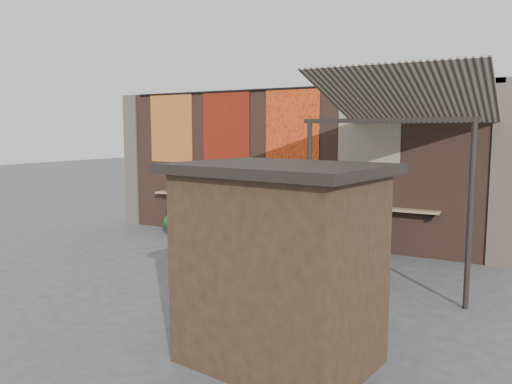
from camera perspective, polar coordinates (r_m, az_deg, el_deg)
ground at (r=11.19m, az=-2.85°, el=-8.05°), size 70.00×70.00×0.00m
brick_wall at (r=13.21m, az=3.31°, el=3.04°), size 10.00×0.40×4.00m
pier_left at (r=16.16m, az=-13.56°, el=3.57°), size 0.50×0.50×4.00m
pier_right at (r=11.91m, az=26.46°, el=1.91°), size 0.50×0.50×4.00m
eating_counter at (r=12.97m, az=2.57°, el=-1.02°), size 8.00×0.32×0.05m
shelf_box at (r=12.31m, az=9.07°, el=-0.87°), size 0.65×0.30×0.23m
tapestry_redgold at (r=14.93m, az=-9.68°, el=7.24°), size 1.50×0.02×2.00m
tapestry_sun at (r=13.82m, az=-3.47°, el=7.36°), size 1.50×0.02×2.00m
tapestry_orange at (r=12.85m, az=4.13°, el=7.39°), size 1.50×0.02×2.00m
tapestry_multi at (r=12.14m, az=12.78°, el=7.27°), size 1.50×0.02×2.00m
hang_rail at (r=13.02m, az=2.92°, el=11.71°), size 9.50×0.06×0.06m
scooter_stool_0 at (r=14.38m, az=-8.77°, el=-3.04°), size 0.40×0.89×0.85m
scooter_stool_1 at (r=14.02m, az=-6.91°, el=-3.46°), size 0.35×0.79×0.75m
scooter_stool_2 at (r=13.65m, az=-4.72°, el=-3.67°), size 0.37×0.81×0.77m
scooter_stool_3 at (r=13.35m, az=-2.77°, el=-3.90°), size 0.36×0.81×0.77m
scooter_stool_4 at (r=13.03m, az=-0.37°, el=-4.07°), size 0.38×0.85×0.81m
scooter_stool_5 at (r=12.83m, az=1.99°, el=-4.37°), size 0.36×0.80×0.76m
scooter_stool_6 at (r=12.54m, az=4.15°, el=-4.44°), size 0.40×0.89×0.84m
scooter_stool_7 at (r=12.35m, az=6.70°, el=-4.80°), size 0.37×0.83×0.79m
scooter_stool_8 at (r=12.12m, az=9.55°, el=-5.21°), size 0.34×0.77×0.73m
scooter_stool_9 at (r=11.91m, az=11.96°, el=-5.17°), size 0.40×0.89×0.85m
diner_left at (r=14.05m, az=-7.45°, el=-1.13°), size 0.70×0.48×1.87m
diner_right at (r=14.04m, az=-8.69°, el=-1.35°), size 0.96×0.80×1.78m
shopper_navy at (r=9.60m, az=6.59°, el=-5.25°), size 1.10×0.84×1.74m
shopper_grey at (r=9.29m, az=11.82°, el=-6.19°), size 1.19×1.09×1.61m
shopper_tan at (r=10.07m, az=9.99°, el=-4.85°), size 0.95×0.99×1.71m
market_stall at (r=6.25m, az=2.67°, el=-8.83°), size 2.40×1.93×2.39m
stall_roof at (r=6.03m, az=2.74°, el=2.70°), size 2.70×2.21×0.12m
stall_sign at (r=6.84m, az=6.73°, el=-2.88°), size 1.19×0.20×0.50m
stall_shelf at (r=7.04m, az=6.63°, el=-9.79°), size 1.82×0.34×0.06m
awning_canvas at (r=10.33m, az=16.84°, el=10.29°), size 3.20×3.28×0.97m
awning_ledger at (r=11.92m, az=18.58°, el=11.67°), size 3.30×0.08×0.12m
awning_header at (r=8.86m, az=14.63°, el=7.94°), size 3.00×0.08×0.08m
awning_post_left at (r=9.40m, az=6.06°, el=-1.31°), size 0.09×0.09×3.10m
awning_post_right at (r=8.71m, az=23.27°, el=-2.49°), size 0.09×0.09×3.10m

